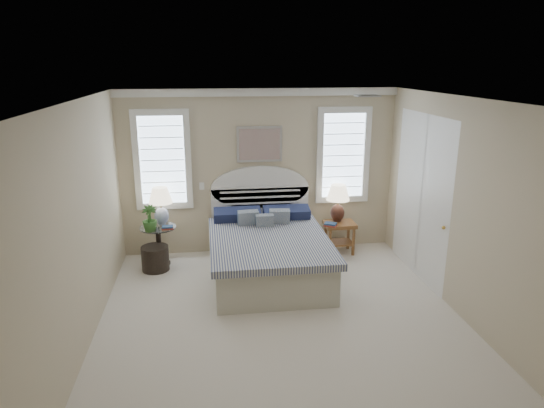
{
  "coord_description": "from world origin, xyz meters",
  "views": [
    {
      "loc": [
        -0.85,
        -5.26,
        3.09
      ],
      "look_at": [
        0.0,
        1.0,
        1.24
      ],
      "focal_mm": 32.0,
      "sensor_mm": 36.0,
      "label": 1
    }
  ],
  "objects_px": {
    "side_table_left": "(159,241)",
    "lamp_left": "(161,202)",
    "floor_pot": "(155,258)",
    "bed": "(268,250)",
    "lamp_right": "(338,199)",
    "nightstand_right": "(340,231)"
  },
  "relations": [
    {
      "from": "side_table_left",
      "to": "lamp_left",
      "type": "relative_size",
      "value": 1.05
    },
    {
      "from": "floor_pot",
      "to": "bed",
      "type": "bearing_deg",
      "value": -12.73
    },
    {
      "from": "bed",
      "to": "lamp_right",
      "type": "height_order",
      "value": "bed"
    },
    {
      "from": "floor_pot",
      "to": "lamp_right",
      "type": "bearing_deg",
      "value": 7.98
    },
    {
      "from": "bed",
      "to": "floor_pot",
      "type": "relative_size",
      "value": 5.44
    },
    {
      "from": "side_table_left",
      "to": "lamp_left",
      "type": "height_order",
      "value": "lamp_left"
    },
    {
      "from": "bed",
      "to": "lamp_left",
      "type": "relative_size",
      "value": 3.78
    },
    {
      "from": "lamp_right",
      "to": "lamp_left",
      "type": "bearing_deg",
      "value": -178.37
    },
    {
      "from": "nightstand_right",
      "to": "lamp_right",
      "type": "bearing_deg",
      "value": 99.39
    },
    {
      "from": "lamp_left",
      "to": "nightstand_right",
      "type": "bearing_deg",
      "value": -0.53
    },
    {
      "from": "lamp_left",
      "to": "side_table_left",
      "type": "bearing_deg",
      "value": -114.19
    },
    {
      "from": "nightstand_right",
      "to": "lamp_right",
      "type": "distance_m",
      "value": 0.54
    },
    {
      "from": "lamp_right",
      "to": "nightstand_right",
      "type": "bearing_deg",
      "value": -80.61
    },
    {
      "from": "bed",
      "to": "side_table_left",
      "type": "bearing_deg",
      "value": 160.26
    },
    {
      "from": "floor_pot",
      "to": "lamp_left",
      "type": "xyz_separation_m",
      "value": [
        0.1,
        0.34,
        0.81
      ]
    },
    {
      "from": "lamp_left",
      "to": "lamp_right",
      "type": "relative_size",
      "value": 0.96
    },
    {
      "from": "nightstand_right",
      "to": "lamp_left",
      "type": "height_order",
      "value": "lamp_left"
    },
    {
      "from": "side_table_left",
      "to": "bed",
      "type": "bearing_deg",
      "value": -19.74
    },
    {
      "from": "side_table_left",
      "to": "floor_pot",
      "type": "relative_size",
      "value": 1.51
    },
    {
      "from": "floor_pot",
      "to": "lamp_left",
      "type": "height_order",
      "value": "lamp_left"
    },
    {
      "from": "lamp_left",
      "to": "bed",
      "type": "bearing_deg",
      "value": -24.3
    },
    {
      "from": "side_table_left",
      "to": "nightstand_right",
      "type": "relative_size",
      "value": 1.19
    }
  ]
}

